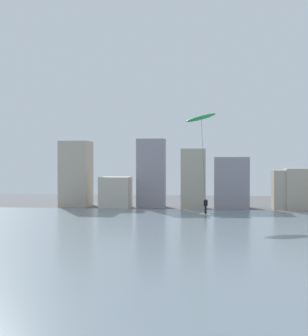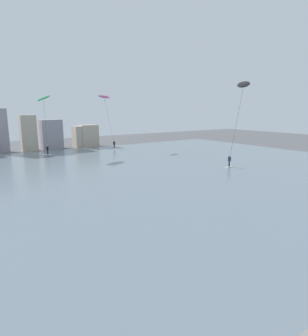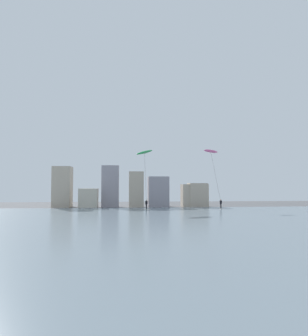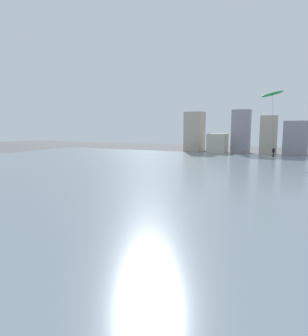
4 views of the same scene
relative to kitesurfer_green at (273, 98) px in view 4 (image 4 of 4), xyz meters
name	(u,v)px [view 4 (image 4 of 4)]	position (x,y,z in m)	size (l,w,h in m)	color
water_bay	(232,178)	(-1.56, -19.59, -8.94)	(84.00, 52.00, 0.10)	slate
far_shore_buildings	(264,137)	(-1.78, 9.03, -5.97)	(29.32, 5.30, 7.93)	#B7A893
kitesurfer_green	(273,98)	(0.00, 0.00, 0.00)	(3.62, 4.03, 10.22)	silver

